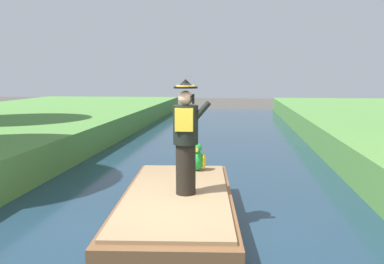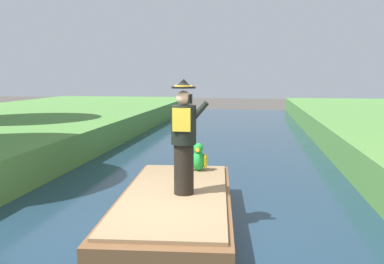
% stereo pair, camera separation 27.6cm
% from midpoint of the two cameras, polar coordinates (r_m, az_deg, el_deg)
% --- Properties ---
extents(ground_plane, '(80.00, 80.00, 0.00)m').
position_cam_midpoint_polar(ground_plane, '(6.14, -2.39, -17.00)').
color(ground_plane, '#4C4742').
extents(canal_water, '(7.09, 48.00, 0.10)m').
position_cam_midpoint_polar(canal_water, '(6.12, -2.39, -16.57)').
color(canal_water, '#1E384C').
rests_on(canal_water, ground).
extents(boat, '(2.15, 4.34, 0.61)m').
position_cam_midpoint_polar(boat, '(6.64, -1.17, -11.26)').
color(boat, brown).
rests_on(boat, canal_water).
extents(person_pirate, '(0.61, 0.42, 1.85)m').
position_cam_midpoint_polar(person_pirate, '(6.25, 0.08, -0.80)').
color(person_pirate, black).
rests_on(person_pirate, boat).
extents(parrot_plush, '(0.36, 0.35, 0.57)m').
position_cam_midpoint_polar(parrot_plush, '(7.92, 1.95, -3.89)').
color(parrot_plush, green).
rests_on(parrot_plush, boat).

